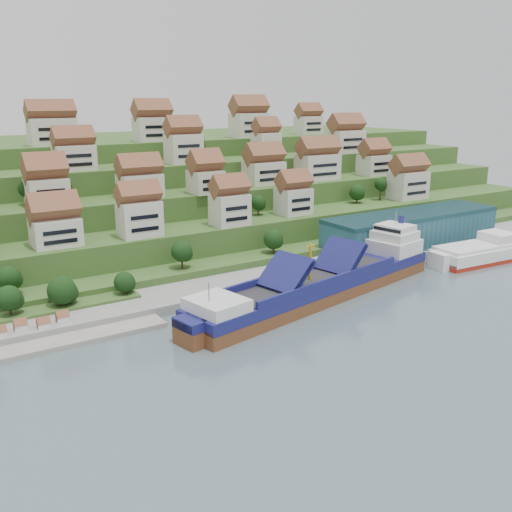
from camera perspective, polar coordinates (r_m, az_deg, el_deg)
ground at (r=135.09m, az=5.41°, el=-4.24°), size 300.00×300.00×0.00m
quay at (r=157.87m, az=7.82°, el=-0.96°), size 180.00×14.00×2.20m
pebble_beach at (r=122.33m, az=-20.57°, el=-7.13°), size 45.00×20.00×1.00m
hillside at (r=220.86m, az=-11.31°, el=6.16°), size 260.00×128.00×31.00m
hillside_village at (r=180.89m, az=-6.41°, el=8.84°), size 158.32×61.65×28.98m
hillside_trees at (r=161.84m, az=-6.94°, el=5.10°), size 141.64×62.35×32.02m
warehouse at (r=179.52m, az=15.31°, el=2.65°), size 60.00×15.00×10.00m
flagpole at (r=151.49m, az=8.57°, el=0.58°), size 1.28×0.16×8.00m
beach_huts at (r=120.28m, az=-21.44°, el=-6.78°), size 14.40×3.70×2.20m
cargo_ship at (r=136.07m, az=6.98°, el=-2.73°), size 75.37×26.04×16.49m
second_ship at (r=176.00m, az=21.54°, el=0.30°), size 30.11×12.84×8.54m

